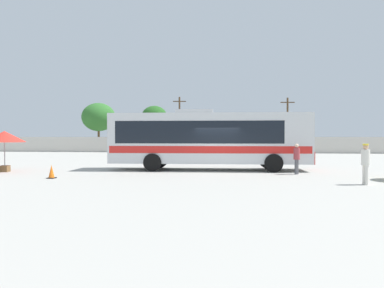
# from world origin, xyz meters

# --- Properties ---
(ground_plane) EXTENTS (300.00, 300.00, 0.00)m
(ground_plane) POSITION_xyz_m (0.00, 10.00, 0.00)
(ground_plane) COLOR #A3A099
(perimeter_wall) EXTENTS (80.00, 0.30, 1.96)m
(perimeter_wall) POSITION_xyz_m (0.00, 23.80, 0.98)
(perimeter_wall) COLOR beige
(perimeter_wall) RESTS_ON ground_plane
(coach_bus_silver_red) EXTENTS (11.87, 3.15, 3.61)m
(coach_bus_silver_red) POSITION_xyz_m (-0.69, 0.89, 1.93)
(coach_bus_silver_red) COLOR silver
(coach_bus_silver_red) RESTS_ON ground_plane
(attendant_by_bus_door) EXTENTS (0.45, 0.45, 1.62)m
(attendant_by_bus_door) POSITION_xyz_m (4.24, -1.04, 0.92)
(attendant_by_bus_door) COLOR #4C4C51
(attendant_by_bus_door) RESTS_ON ground_plane
(passenger_waiting_on_apron) EXTENTS (0.40, 0.40, 1.71)m
(passenger_waiting_on_apron) POSITION_xyz_m (6.38, -4.91, 0.97)
(passenger_waiting_on_apron) COLOR silver
(passenger_waiting_on_apron) RESTS_ON ground_plane
(vendor_umbrella_near_gate_red) EXTENTS (2.28, 2.28, 2.32)m
(vendor_umbrella_near_gate_red) POSITION_xyz_m (-11.99, -1.72, 1.97)
(vendor_umbrella_near_gate_red) COLOR gray
(vendor_umbrella_near_gate_red) RESTS_ON ground_plane
(parked_car_leftmost_red) EXTENTS (4.15, 2.02, 1.55)m
(parked_car_leftmost_red) POSITION_xyz_m (-10.31, 20.39, 0.81)
(parked_car_leftmost_red) COLOR red
(parked_car_leftmost_red) RESTS_ON ground_plane
(parked_car_second_red) EXTENTS (4.33, 2.24, 1.43)m
(parked_car_second_red) POSITION_xyz_m (-4.51, 20.29, 0.76)
(parked_car_second_red) COLOR red
(parked_car_second_red) RESTS_ON ground_plane
(parked_car_third_maroon) EXTENTS (4.28, 2.24, 1.54)m
(parked_car_third_maroon) POSITION_xyz_m (0.96, 20.14, 0.81)
(parked_car_third_maroon) COLOR maroon
(parked_car_third_maroon) RESTS_ON ground_plane
(utility_pole_near) EXTENTS (1.80, 0.35, 7.43)m
(utility_pole_near) POSITION_xyz_m (-6.66, 27.78, 3.89)
(utility_pole_near) COLOR #4C3823
(utility_pole_near) RESTS_ON ground_plane
(utility_pole_far) EXTENTS (1.80, 0.25, 7.03)m
(utility_pole_far) POSITION_xyz_m (7.65, 26.82, 3.69)
(utility_pole_far) COLOR #4C3823
(utility_pole_far) RESTS_ON ground_plane
(roadside_tree_left) EXTENTS (4.77, 4.77, 6.84)m
(roadside_tree_left) POSITION_xyz_m (-18.63, 28.79, 4.80)
(roadside_tree_left) COLOR brown
(roadside_tree_left) RESTS_ON ground_plane
(roadside_tree_midleft) EXTENTS (3.53, 3.53, 6.26)m
(roadside_tree_midleft) POSITION_xyz_m (-10.18, 27.76, 4.73)
(roadside_tree_midleft) COLOR brown
(roadside_tree_midleft) RESTS_ON ground_plane
(traffic_cone_on_apron) EXTENTS (0.36, 0.36, 0.64)m
(traffic_cone_on_apron) POSITION_xyz_m (-7.73, -4.37, 0.31)
(traffic_cone_on_apron) COLOR black
(traffic_cone_on_apron) RESTS_ON ground_plane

